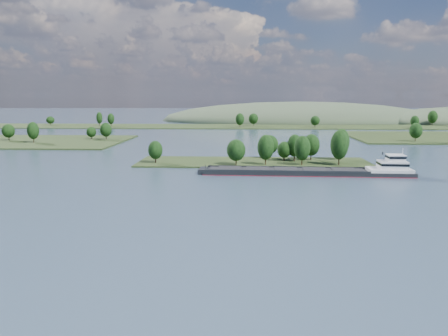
{
  "coord_description": "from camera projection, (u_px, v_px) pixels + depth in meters",
  "views": [
    {
      "loc": [
        -4.2,
        -7.94,
        29.05
      ],
      "look_at": [
        -10.57,
        130.0,
        6.0
      ],
      "focal_mm": 35.0,
      "sensor_mm": 36.0,
      "label": 1
    }
  ],
  "objects": [
    {
      "name": "ground",
      "position": [
        258.0,
        193.0,
        130.65
      ],
      "size": [
        1800.0,
        1800.0,
        0.0
      ],
      "primitive_type": "plane",
      "color": "#314056",
      "rests_on": "ground"
    },
    {
      "name": "tree_island",
      "position": [
        273.0,
        153.0,
        188.2
      ],
      "size": [
        100.0,
        31.39,
        15.72
      ],
      "color": "#202F14",
      "rests_on": "ground"
    },
    {
      "name": "back_shoreline",
      "position": [
        259.0,
        126.0,
        405.7
      ],
      "size": [
        900.0,
        60.0,
        15.52
      ],
      "color": "#202F14",
      "rests_on": "ground"
    },
    {
      "name": "hill_west",
      "position": [
        300.0,
        121.0,
        502.34
      ],
      "size": [
        320.0,
        160.0,
        44.0
      ],
      "primitive_type": "ellipsoid",
      "color": "#394831",
      "rests_on": "ground"
    },
    {
      "name": "cargo_barge",
      "position": [
        320.0,
        171.0,
        161.58
      ],
      "size": [
        79.15,
        12.36,
        10.67
      ],
      "color": "black",
      "rests_on": "ground"
    }
  ]
}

